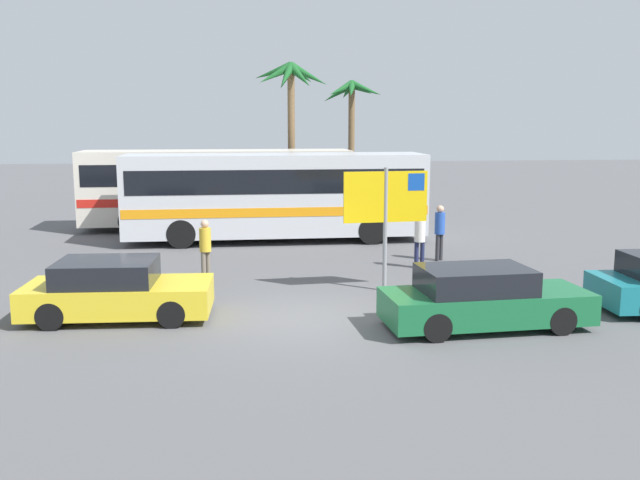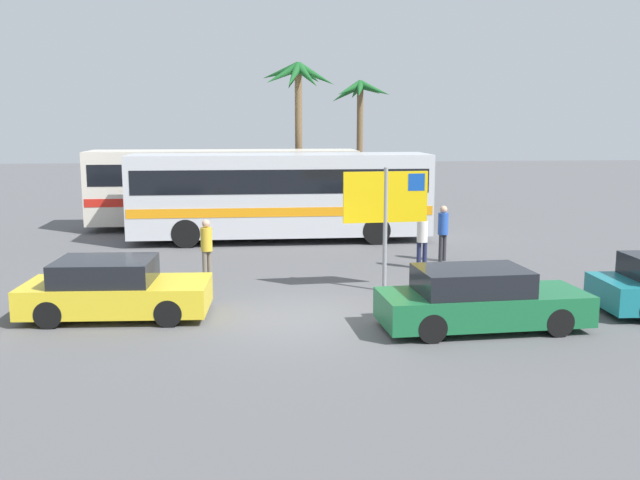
{
  "view_description": "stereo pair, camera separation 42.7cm",
  "coord_description": "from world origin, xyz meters",
  "px_view_note": "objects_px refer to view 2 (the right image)",
  "views": [
    {
      "loc": [
        -1.5,
        -15.12,
        4.37
      ],
      "look_at": [
        0.7,
        2.85,
        1.3
      ],
      "focal_mm": 39.64,
      "sensor_mm": 36.0,
      "label": 1
    },
    {
      "loc": [
        -1.08,
        -15.17,
        4.37
      ],
      "look_at": [
        0.7,
        2.85,
        1.3
      ],
      "focal_mm": 39.64,
      "sensor_mm": 36.0,
      "label": 2
    }
  ],
  "objects_px": {
    "pedestrian_crossing_lot": "(422,236)",
    "ferry_sign": "(387,202)",
    "car_green": "(480,300)",
    "bus_rear_coach": "(224,185)",
    "pedestrian_near_sign": "(207,245)",
    "car_yellow": "(114,289)",
    "bus_front_coach": "(281,192)",
    "pedestrian_by_bus": "(443,228)"
  },
  "relations": [
    {
      "from": "pedestrian_crossing_lot",
      "to": "ferry_sign",
      "type": "bearing_deg",
      "value": 148.01
    },
    {
      "from": "car_green",
      "to": "pedestrian_crossing_lot",
      "type": "distance_m",
      "value": 6.25
    },
    {
      "from": "bus_rear_coach",
      "to": "ferry_sign",
      "type": "bearing_deg",
      "value": -68.42
    },
    {
      "from": "car_green",
      "to": "pedestrian_near_sign",
      "type": "bearing_deg",
      "value": 135.3
    },
    {
      "from": "pedestrian_near_sign",
      "to": "car_yellow",
      "type": "bearing_deg",
      "value": -76.46
    },
    {
      "from": "pedestrian_near_sign",
      "to": "pedestrian_crossing_lot",
      "type": "relative_size",
      "value": 1.03
    },
    {
      "from": "bus_front_coach",
      "to": "car_green",
      "type": "height_order",
      "value": "bus_front_coach"
    },
    {
      "from": "pedestrian_by_bus",
      "to": "ferry_sign",
      "type": "bearing_deg",
      "value": -70.91
    },
    {
      "from": "bus_front_coach",
      "to": "pedestrian_by_bus",
      "type": "distance_m",
      "value": 6.57
    },
    {
      "from": "car_yellow",
      "to": "car_green",
      "type": "height_order",
      "value": "same"
    },
    {
      "from": "ferry_sign",
      "to": "pedestrian_crossing_lot",
      "type": "relative_size",
      "value": 1.94
    },
    {
      "from": "car_green",
      "to": "pedestrian_near_sign",
      "type": "distance_m",
      "value": 8.01
    },
    {
      "from": "car_yellow",
      "to": "pedestrian_by_bus",
      "type": "distance_m",
      "value": 10.63
    },
    {
      "from": "bus_rear_coach",
      "to": "pedestrian_by_bus",
      "type": "height_order",
      "value": "bus_rear_coach"
    },
    {
      "from": "bus_front_coach",
      "to": "ferry_sign",
      "type": "relative_size",
      "value": 3.38
    },
    {
      "from": "bus_rear_coach",
      "to": "ferry_sign",
      "type": "height_order",
      "value": "ferry_sign"
    },
    {
      "from": "ferry_sign",
      "to": "pedestrian_crossing_lot",
      "type": "xyz_separation_m",
      "value": [
        1.59,
        2.67,
        -1.36
      ]
    },
    {
      "from": "bus_front_coach",
      "to": "pedestrian_near_sign",
      "type": "height_order",
      "value": "bus_front_coach"
    },
    {
      "from": "bus_rear_coach",
      "to": "pedestrian_crossing_lot",
      "type": "relative_size",
      "value": 6.55
    },
    {
      "from": "bus_rear_coach",
      "to": "pedestrian_by_bus",
      "type": "distance_m",
      "value": 10.5
    },
    {
      "from": "bus_front_coach",
      "to": "pedestrian_by_bus",
      "type": "relative_size",
      "value": 6.16
    },
    {
      "from": "bus_rear_coach",
      "to": "pedestrian_by_bus",
      "type": "relative_size",
      "value": 6.16
    },
    {
      "from": "ferry_sign",
      "to": "car_yellow",
      "type": "height_order",
      "value": "ferry_sign"
    },
    {
      "from": "pedestrian_near_sign",
      "to": "pedestrian_crossing_lot",
      "type": "bearing_deg",
      "value": 49.45
    },
    {
      "from": "ferry_sign",
      "to": "pedestrian_crossing_lot",
      "type": "height_order",
      "value": "ferry_sign"
    },
    {
      "from": "pedestrian_by_bus",
      "to": "car_yellow",
      "type": "bearing_deg",
      "value": -95.32
    },
    {
      "from": "bus_rear_coach",
      "to": "pedestrian_near_sign",
      "type": "relative_size",
      "value": 6.38
    },
    {
      "from": "car_green",
      "to": "pedestrian_crossing_lot",
      "type": "height_order",
      "value": "pedestrian_crossing_lot"
    },
    {
      "from": "car_yellow",
      "to": "car_green",
      "type": "relative_size",
      "value": 0.94
    },
    {
      "from": "bus_rear_coach",
      "to": "car_green",
      "type": "bearing_deg",
      "value": -68.76
    },
    {
      "from": "bus_rear_coach",
      "to": "car_green",
      "type": "xyz_separation_m",
      "value": [
        5.84,
        -15.02,
        -1.15
      ]
    },
    {
      "from": "ferry_sign",
      "to": "bus_front_coach",
      "type": "bearing_deg",
      "value": 102.19
    },
    {
      "from": "car_yellow",
      "to": "car_green",
      "type": "distance_m",
      "value": 8.04
    },
    {
      "from": "bus_rear_coach",
      "to": "ferry_sign",
      "type": "distance_m",
      "value": 12.33
    },
    {
      "from": "pedestrian_by_bus",
      "to": "car_green",
      "type": "bearing_deg",
      "value": -46.19
    },
    {
      "from": "ferry_sign",
      "to": "pedestrian_near_sign",
      "type": "bearing_deg",
      "value": 155.49
    },
    {
      "from": "bus_front_coach",
      "to": "car_yellow",
      "type": "bearing_deg",
      "value": -112.91
    },
    {
      "from": "car_green",
      "to": "pedestrian_crossing_lot",
      "type": "relative_size",
      "value": 2.69
    },
    {
      "from": "bus_front_coach",
      "to": "car_green",
      "type": "bearing_deg",
      "value": -72.36
    },
    {
      "from": "car_green",
      "to": "pedestrian_near_sign",
      "type": "relative_size",
      "value": 2.62
    },
    {
      "from": "ferry_sign",
      "to": "car_yellow",
      "type": "bearing_deg",
      "value": -168.61
    },
    {
      "from": "car_green",
      "to": "pedestrian_by_bus",
      "type": "height_order",
      "value": "pedestrian_by_bus"
    }
  ]
}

